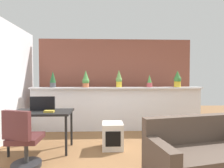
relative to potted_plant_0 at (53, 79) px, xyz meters
The scene contains 14 objects.
divider_wall 1.82m from the potted_plant_0, ahead, with size 4.40×0.16×1.10m, color silver.
plant_shelf 1.66m from the potted_plant_0, ahead, with size 4.40×0.28×0.04m, color silver.
brick_wall_behind 1.76m from the potted_plant_0, 21.24° to the left, with size 4.40×0.10×2.50m, color brown.
potted_plant_0 is the anchor object (origin of this frame).
potted_plant_1 0.84m from the potted_plant_0, ahead, with size 0.18×0.18×0.43m.
potted_plant_2 1.69m from the potted_plant_0, ahead, with size 0.16×0.16×0.45m.
potted_plant_3 2.50m from the potted_plant_0, ahead, with size 0.15×0.15×0.32m.
potted_plant_4 3.24m from the potted_plant_0, ahead, with size 0.19×0.19×0.43m.
desk 1.39m from the potted_plant_0, 83.18° to the right, with size 1.10×0.60×0.75m.
tv_monitor 1.22m from the potted_plant_0, 83.56° to the right, with size 0.47×0.04×0.27m, color black.
office_chair 2.12m from the potted_plant_0, 86.82° to the right, with size 0.49×0.50×0.91m.
side_cube_shelf 2.17m from the potted_plant_0, 37.82° to the right, with size 0.40×0.41×0.50m.
book_on_desk 1.48m from the potted_plant_0, 76.62° to the right, with size 0.17×0.10×0.04m, color gold.
couch 3.63m from the potted_plant_0, 38.75° to the right, with size 1.68×1.05×0.80m.
Camera 1 is at (-0.30, -2.59, 1.37)m, focal length 28.32 mm.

